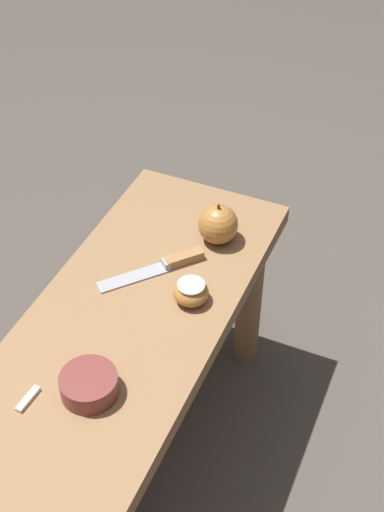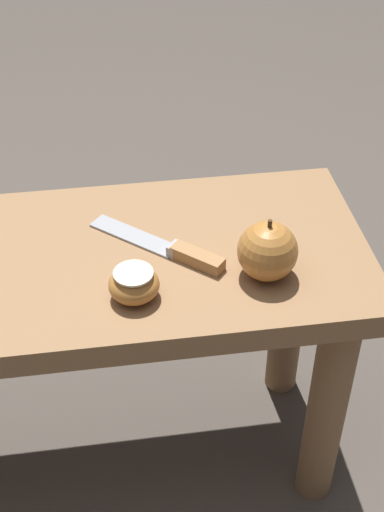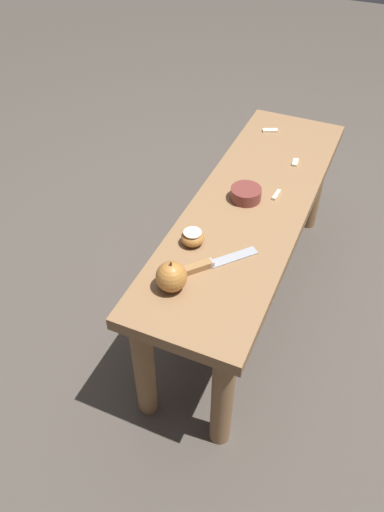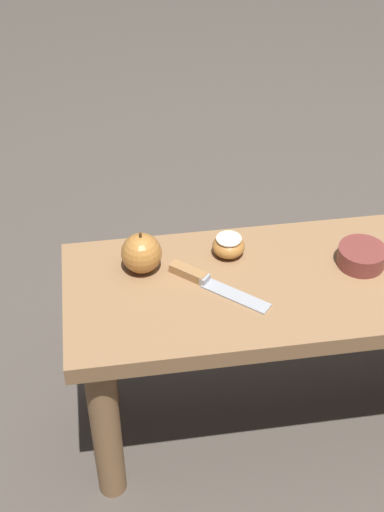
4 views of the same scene
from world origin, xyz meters
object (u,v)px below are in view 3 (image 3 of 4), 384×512
at_px(wooden_bench, 250,222).
at_px(knife, 210,264).
at_px(apple_whole, 171,277).
at_px(apple_cut, 193,238).
at_px(bowl, 246,194).

relative_size(wooden_bench, knife, 6.53).
distance_m(apple_whole, apple_cut, 0.19).
xyz_separation_m(knife, apple_whole, (-0.12, 0.06, 0.04)).
bearing_deg(apple_whole, bowl, -6.47).
height_order(wooden_bench, bowl, bowl).
height_order(apple_cut, bowl, apple_cut).
xyz_separation_m(knife, bowl, (0.34, 0.01, 0.01)).
distance_m(wooden_bench, bowl, 0.11).
relative_size(wooden_bench, apple_whole, 12.96).
xyz_separation_m(wooden_bench, bowl, (0.01, 0.02, 0.11)).
bearing_deg(wooden_bench, apple_whole, 170.45).
distance_m(wooden_bench, knife, 0.35).
distance_m(knife, bowl, 0.34).
distance_m(knife, apple_cut, 0.11).
bearing_deg(knife, bowl, 43.08).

